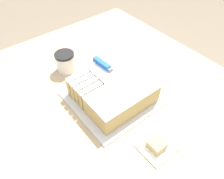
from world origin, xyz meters
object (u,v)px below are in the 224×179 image
object	(u,v)px
brownie	(157,144)
cake_board	(112,97)
knife	(105,66)
coffee_cup	(65,62)
cake	(114,90)

from	to	relation	value
brownie	cake_board	bearing A→B (deg)	174.65
knife	coffee_cup	world-z (taller)	knife
coffee_cup	knife	bearing A→B (deg)	24.06
knife	brownie	xyz separation A→B (m)	(0.38, -0.06, -0.08)
brownie	cake	bearing A→B (deg)	173.61
knife	brownie	distance (m)	0.39
cake	brownie	bearing A→B (deg)	-6.39
knife	brownie	bearing A→B (deg)	-13.65
cake_board	knife	bearing A→B (deg)	159.67
knife	coffee_cup	distance (m)	0.23
cake_board	knife	xyz separation A→B (m)	(-0.09, 0.03, 0.10)
cake_board	cake	distance (m)	0.05
cake	brownie	world-z (taller)	cake
cake_board	knife	world-z (taller)	knife
coffee_cup	cake	bearing A→B (deg)	12.01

